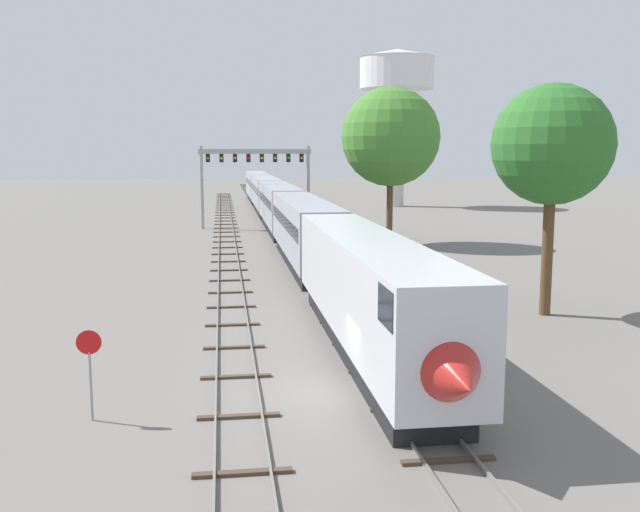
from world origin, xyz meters
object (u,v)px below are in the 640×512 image
object	(u,v)px
trackside_tree_left	(552,145)
passenger_train	(279,206)
stop_sign	(90,362)
trackside_tree_mid	(391,137)
water_tower	(397,81)
signal_gantry	(255,167)

from	to	relation	value
trackside_tree_left	passenger_train	bearing A→B (deg)	104.21
stop_sign	trackside_tree_mid	world-z (taller)	trackside_tree_mid
passenger_train	water_tower	xyz separation A→B (m)	(20.27, 31.53, 16.13)
signal_gantry	trackside_tree_mid	size ratio (longest dim) A/B	0.87
water_tower	trackside_tree_mid	world-z (taller)	water_tower
signal_gantry	stop_sign	bearing A→B (deg)	-97.92
passenger_train	trackside_tree_mid	size ratio (longest dim) A/B	8.25
water_tower	stop_sign	world-z (taller)	water_tower
water_tower	trackside_tree_mid	xyz separation A→B (m)	(-11.38, -44.22, -9.21)
stop_sign	water_tower	bearing A→B (deg)	70.23
passenger_train	trackside_tree_left	world-z (taller)	trackside_tree_left
signal_gantry	trackside_tree_left	world-z (taller)	trackside_tree_left
trackside_tree_mid	signal_gantry	bearing A→B (deg)	125.37
trackside_tree_mid	passenger_train	bearing A→B (deg)	125.04
water_tower	stop_sign	distance (m)	91.08
passenger_train	trackside_tree_left	bearing A→B (deg)	-75.79
passenger_train	trackside_tree_mid	distance (m)	16.97
stop_sign	trackside_tree_left	world-z (taller)	trackside_tree_left
water_tower	trackside_tree_mid	bearing A→B (deg)	-104.43
stop_sign	trackside_tree_mid	xyz separation A→B (m)	(18.90, 40.01, 7.65)
water_tower	trackside_tree_left	xyz separation A→B (m)	(-9.92, -72.40, -10.18)
passenger_train	water_tower	size ratio (longest dim) A/B	4.92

